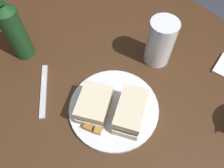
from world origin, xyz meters
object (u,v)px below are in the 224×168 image
Objects in this scene: fork at (44,90)px; cider_bottle at (13,29)px; sandwich_half_right at (130,112)px; sandwich_half_left at (94,105)px; pint_glass at (159,45)px; plate at (114,108)px.

cider_bottle is at bearing -156.74° from fork.
fork is at bearing 30.02° from sandwich_half_right.
sandwich_half_left reaches higher than fork.
pint_glass is 0.43m from cider_bottle.
sandwich_half_left is 0.17m from fork.
cider_bottle is (0.40, 0.10, 0.06)m from sandwich_half_right.
plate is at bearing 67.14° from fork.
fork is at bearing 69.68° from pint_glass.
sandwich_half_right is 0.27m from fork.
pint_glass reaches higher than plate.
plate is at bearing 13.04° from sandwich_half_right.
sandwich_half_right reaches higher than sandwich_half_left.
cider_bottle is 0.20m from fork.
pint_glass is 0.37m from fork.
pint_glass is at bearing -84.99° from sandwich_half_left.
plate is 1.88× the size of sandwich_half_right.
pint_glass is (0.02, -0.27, 0.02)m from sandwich_half_left.
sandwich_half_right is at bearing 115.80° from pint_glass.
fork is (-0.17, 0.03, -0.10)m from cider_bottle.
sandwich_half_left is 0.27m from pint_glass.
plate is 0.92× the size of cider_bottle.
fork is at bearing 26.87° from sandwich_half_left.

